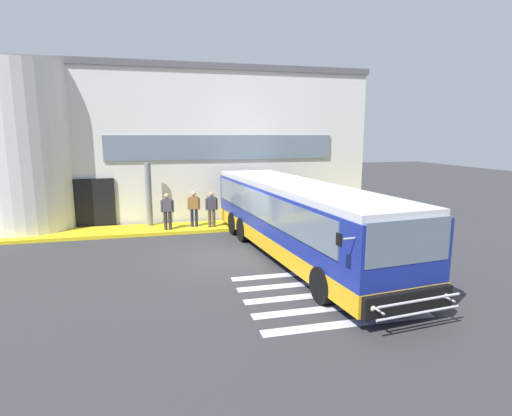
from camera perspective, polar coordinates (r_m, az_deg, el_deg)
ground_plane at (r=15.07m, az=-4.38°, el=-6.89°), size 80.00×90.00×0.02m
bay_paint_stripes at (r=11.78m, az=9.05°, el=-11.93°), size 4.40×3.96×0.01m
terminal_building at (r=25.81m, az=-10.36°, el=8.94°), size 19.15×13.80×7.81m
boarding_curb at (r=19.64m, az=-6.74°, el=-2.60°), size 21.35×2.00×0.15m
entry_support_column at (r=19.81m, az=-14.82°, el=1.88°), size 0.28×0.28×3.00m
bus_main_foreground at (r=14.85m, az=5.76°, el=-1.81°), size 3.80×12.47×2.70m
passenger_near_column at (r=18.83m, az=-12.33°, el=-0.10°), size 0.59×0.40×1.68m
passenger_by_doorway at (r=19.22m, az=-8.71°, el=0.12°), size 0.58×0.28×1.68m
passenger_at_curb_edge at (r=19.01m, az=-6.26°, el=0.07°), size 0.59×0.26×1.68m
safety_bollard_yellow at (r=19.24m, az=4.81°, el=-1.69°), size 0.18×0.18×0.90m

